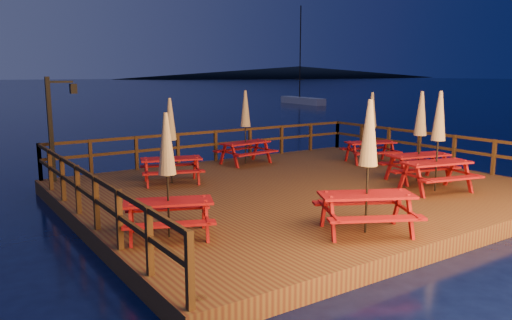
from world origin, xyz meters
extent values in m
plane|color=#050B32|center=(0.00, 0.00, 0.00)|extent=(500.00, 500.00, 0.00)
cube|color=#4B2518|center=(0.00, 0.00, 0.20)|extent=(12.00, 10.00, 0.40)
cylinder|color=#342510|center=(-5.60, 4.60, -0.30)|extent=(0.24, 0.24, 1.40)
cylinder|color=#342510|center=(0.00, -4.60, -0.30)|extent=(0.24, 0.24, 1.40)
cylinder|color=#342510|center=(0.00, 4.60, -0.30)|extent=(0.24, 0.24, 1.40)
cylinder|color=#342510|center=(5.60, 4.60, -0.30)|extent=(0.24, 0.24, 1.40)
cube|color=#342510|center=(0.00, 4.85, 1.45)|extent=(11.70, 0.06, 0.09)
cube|color=#342510|center=(0.00, 4.85, 1.01)|extent=(11.70, 0.06, 0.09)
cube|color=#342510|center=(-4.68, 4.85, 0.95)|extent=(0.10, 0.10, 1.10)
cube|color=#342510|center=(0.00, 4.85, 0.95)|extent=(0.10, 0.10, 1.10)
cube|color=#342510|center=(4.68, 4.85, 0.95)|extent=(0.10, 0.10, 1.10)
cube|color=#342510|center=(-5.85, 0.00, 1.45)|extent=(0.06, 9.70, 0.09)
cube|color=#342510|center=(-5.85, 0.00, 1.01)|extent=(0.06, 9.70, 0.09)
cube|color=#342510|center=(-5.85, -3.88, 0.95)|extent=(0.10, 0.10, 1.10)
cube|color=#342510|center=(-5.85, 0.00, 0.95)|extent=(0.10, 0.10, 1.10)
cube|color=#342510|center=(-5.85, 3.88, 0.95)|extent=(0.10, 0.10, 1.10)
cube|color=#342510|center=(5.85, 0.00, 1.45)|extent=(0.06, 9.70, 0.09)
cube|color=#342510|center=(5.85, 0.00, 1.01)|extent=(0.06, 9.70, 0.09)
cube|color=#342510|center=(5.85, 0.00, 0.95)|extent=(0.10, 0.10, 1.10)
cube|color=#342510|center=(5.85, 3.88, 0.95)|extent=(0.10, 0.10, 1.10)
cube|color=black|center=(-5.55, 4.55, 1.90)|extent=(0.12, 0.12, 3.00)
cube|color=black|center=(-5.20, 4.55, 3.25)|extent=(0.70, 0.06, 0.06)
cube|color=black|center=(-4.85, 4.55, 3.05)|extent=(0.18, 0.18, 0.28)
sphere|color=#FFD066|center=(-4.85, 4.55, 3.05)|extent=(0.14, 0.14, 0.14)
ellipsoid|color=black|center=(185.00, 230.00, 3.50)|extent=(230.40, 86.40, 7.00)
cube|color=silver|center=(27.13, 33.24, 0.26)|extent=(2.03, 7.44, 0.94)
cylinder|color=black|center=(27.13, 33.76, 5.46)|extent=(0.13, 0.13, 10.49)
cylinder|color=black|center=(27.13, 33.76, 2.73)|extent=(0.28, 1.89, 0.08)
cube|color=maroon|center=(4.32, 1.54, 1.11)|extent=(1.83, 1.19, 0.05)
cube|color=maroon|center=(4.51, 2.08, 0.83)|extent=(1.70, 0.82, 0.05)
cube|color=maroon|center=(4.13, 1.01, 0.83)|extent=(1.70, 0.82, 0.05)
cube|color=maroon|center=(3.75, 2.07, 0.76)|extent=(0.09, 0.11, 0.71)
cube|color=maroon|center=(3.54, 1.48, 0.76)|extent=(0.09, 0.11, 0.71)
cube|color=maroon|center=(5.09, 1.60, 0.76)|extent=(0.09, 0.11, 0.71)
cube|color=maroon|center=(4.88, 1.01, 0.76)|extent=(0.09, 0.11, 0.71)
cylinder|color=black|center=(4.32, 1.54, 1.59)|extent=(0.04, 0.04, 2.37)
cone|color=#A08063|center=(4.32, 1.54, 2.25)|extent=(0.34, 0.34, 1.19)
sphere|color=black|center=(4.32, 1.54, 2.80)|extent=(0.07, 0.07, 0.07)
cube|color=maroon|center=(3.25, -1.32, 1.15)|extent=(1.92, 1.07, 0.05)
cube|color=maroon|center=(3.38, -0.73, 0.85)|extent=(1.83, 0.65, 0.05)
cube|color=maroon|center=(3.13, -1.91, 0.85)|extent=(1.83, 0.65, 0.05)
cube|color=maroon|center=(2.58, -0.84, 0.78)|extent=(0.08, 0.11, 0.75)
cube|color=maroon|center=(2.45, -1.49, 0.78)|extent=(0.08, 0.11, 0.75)
cube|color=maroon|center=(4.06, -1.15, 0.78)|extent=(0.08, 0.11, 0.75)
cube|color=maroon|center=(3.92, -1.80, 0.78)|extent=(0.08, 0.11, 0.75)
cylinder|color=black|center=(3.25, -1.32, 1.66)|extent=(0.04, 0.04, 2.52)
cone|color=#A08063|center=(3.25, -1.32, 2.36)|extent=(0.36, 0.36, 1.26)
sphere|color=black|center=(3.25, -1.32, 2.95)|extent=(0.07, 0.07, 0.07)
cube|color=maroon|center=(-2.82, 2.38, 1.10)|extent=(1.81, 1.15, 0.05)
cube|color=maroon|center=(-2.65, 2.92, 0.82)|extent=(1.69, 0.77, 0.05)
cube|color=maroon|center=(-3.00, 1.85, 0.82)|extent=(1.69, 0.77, 0.05)
cube|color=maroon|center=(-3.40, 2.90, 0.75)|extent=(0.08, 0.11, 0.70)
cube|color=maroon|center=(-3.59, 2.31, 0.75)|extent=(0.08, 0.11, 0.70)
cube|color=maroon|center=(-2.06, 2.46, 0.75)|extent=(0.08, 0.11, 0.70)
cube|color=maroon|center=(-2.25, 1.87, 0.75)|extent=(0.08, 0.11, 0.70)
cylinder|color=black|center=(-2.82, 2.38, 1.57)|extent=(0.04, 0.04, 2.35)
cone|color=#A08063|center=(-2.82, 2.38, 2.23)|extent=(0.34, 0.34, 1.17)
sphere|color=black|center=(-2.82, 2.38, 2.77)|extent=(0.07, 0.07, 0.07)
cube|color=maroon|center=(-1.52, -3.85, 1.16)|extent=(1.95, 1.48, 0.05)
cube|color=maroon|center=(-1.24, -3.31, 0.86)|extent=(1.75, 1.10, 0.05)
cube|color=maroon|center=(-1.80, -4.39, 0.86)|extent=(1.75, 1.10, 0.05)
cube|color=maroon|center=(-2.04, -3.20, 0.78)|extent=(0.10, 0.12, 0.76)
cube|color=maroon|center=(-2.35, -3.79, 0.78)|extent=(0.10, 0.12, 0.76)
cube|color=maroon|center=(-0.69, -3.91, 0.78)|extent=(0.10, 0.12, 0.76)
cube|color=maroon|center=(-1.00, -4.50, 0.78)|extent=(0.10, 0.12, 0.76)
cylinder|color=black|center=(-1.52, -3.85, 1.67)|extent=(0.04, 0.04, 2.54)
cone|color=#A08063|center=(-1.52, -3.85, 2.38)|extent=(0.37, 0.37, 1.27)
sphere|color=black|center=(-1.52, -3.85, 2.97)|extent=(0.07, 0.07, 0.07)
cube|color=maroon|center=(0.59, 3.80, 1.13)|extent=(1.83, 0.90, 0.05)
cube|color=maroon|center=(0.51, 4.38, 0.84)|extent=(1.78, 0.49, 0.05)
cube|color=maroon|center=(0.66, 3.21, 0.84)|extent=(1.78, 0.49, 0.05)
cube|color=maroon|center=(-0.18, 4.02, 0.77)|extent=(0.07, 0.10, 0.73)
cube|color=maroon|center=(-0.10, 3.38, 0.77)|extent=(0.07, 0.10, 0.73)
cube|color=maroon|center=(1.27, 4.21, 0.77)|extent=(0.07, 0.10, 0.73)
cube|color=maroon|center=(1.35, 3.57, 0.77)|extent=(0.07, 0.10, 0.73)
cylinder|color=black|center=(0.59, 3.80, 1.62)|extent=(0.04, 0.04, 2.44)
cone|color=#A08063|center=(0.59, 3.80, 2.30)|extent=(0.35, 0.35, 1.22)
sphere|color=black|center=(0.59, 3.80, 2.87)|extent=(0.07, 0.07, 0.07)
cube|color=maroon|center=(-4.85, -1.94, 1.10)|extent=(1.79, 1.24, 0.05)
cube|color=maroon|center=(-4.64, -1.43, 0.82)|extent=(1.64, 0.88, 0.05)
cube|color=maroon|center=(-5.06, -2.46, 0.82)|extent=(1.64, 0.88, 0.05)
cube|color=maroon|center=(-5.38, -1.39, 0.75)|extent=(0.09, 0.11, 0.70)
cube|color=maroon|center=(-5.61, -1.96, 0.75)|extent=(0.09, 0.11, 0.70)
cube|color=maroon|center=(-4.09, -1.92, 0.75)|extent=(0.09, 0.11, 0.70)
cube|color=maroon|center=(-4.32, -2.49, 0.75)|extent=(0.09, 0.11, 0.70)
cylinder|color=black|center=(-4.85, -1.94, 1.56)|extent=(0.04, 0.04, 2.32)
cone|color=#A08063|center=(-4.85, -1.94, 2.21)|extent=(0.33, 0.33, 1.16)
sphere|color=black|center=(-4.85, -1.94, 2.75)|extent=(0.06, 0.06, 0.06)
cube|color=maroon|center=(2.58, -2.42, 1.17)|extent=(1.97, 1.13, 0.05)
cube|color=maroon|center=(2.72, -1.82, 0.86)|extent=(1.87, 0.71, 0.05)
cube|color=maroon|center=(2.43, -3.02, 0.86)|extent=(1.87, 0.71, 0.05)
cube|color=maroon|center=(1.90, -1.91, 0.79)|extent=(0.08, 0.11, 0.77)
cube|color=maroon|center=(1.75, -2.57, 0.79)|extent=(0.08, 0.11, 0.77)
cube|color=maroon|center=(3.40, -2.27, 0.79)|extent=(0.08, 0.11, 0.77)
cube|color=maroon|center=(3.25, -2.93, 0.79)|extent=(0.08, 0.11, 0.77)
cylinder|color=black|center=(2.58, -2.42, 1.68)|extent=(0.05, 0.05, 2.57)
cone|color=#A08063|center=(2.58, -2.42, 2.40)|extent=(0.37, 0.37, 1.28)
sphere|color=black|center=(2.58, -2.42, 3.00)|extent=(0.07, 0.07, 0.07)
camera|label=1|loc=(-8.59, -10.48, 3.52)|focal=35.00mm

